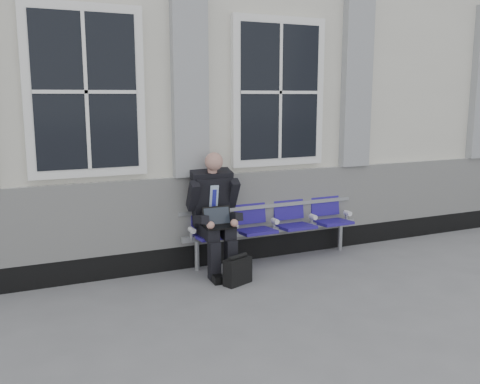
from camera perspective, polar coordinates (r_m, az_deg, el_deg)
name	(u,v)px	position (r m, az deg, el deg)	size (l,w,h in m)	color
ground	(310,293)	(6.21, 7.53, -10.66)	(70.00, 70.00, 0.00)	slate
station_building	(200,95)	(8.92, -4.33, 10.31)	(14.40, 4.40, 4.49)	beige
bench	(273,220)	(7.25, 3.49, -2.98)	(2.60, 0.47, 0.91)	#9EA0A3
businessman	(214,209)	(6.69, -2.78, -1.81)	(0.64, 0.86, 1.52)	black
briefcase	(238,271)	(6.39, -0.26, -8.38)	(0.38, 0.27, 0.36)	black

